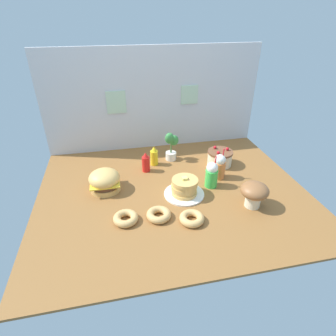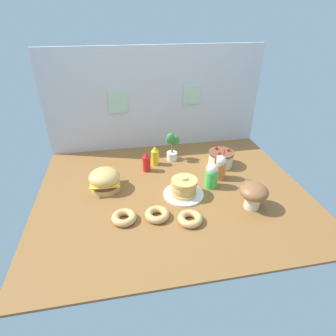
{
  "view_description": "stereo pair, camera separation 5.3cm",
  "coord_description": "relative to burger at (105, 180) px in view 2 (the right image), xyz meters",
  "views": [
    {
      "loc": [
        -0.45,
        -1.93,
        1.4
      ],
      "look_at": [
        -0.01,
        0.14,
        0.16
      ],
      "focal_mm": 29.16,
      "sensor_mm": 36.0,
      "label": 1
    },
    {
      "loc": [
        -0.4,
        -1.94,
        1.4
      ],
      "look_at": [
        -0.01,
        0.14,
        0.16
      ],
      "focal_mm": 29.16,
      "sensor_mm": 36.0,
      "label": 2
    }
  ],
  "objects": [
    {
      "name": "back_wall",
      "position": [
        0.58,
        0.8,
        0.45
      ],
      "size": [
        2.33,
        0.04,
        1.1
      ],
      "color": "silver",
      "rests_on": "ground_plane"
    },
    {
      "name": "donut_pink_glaze",
      "position": [
        0.14,
        -0.46,
        -0.06
      ],
      "size": [
        0.19,
        0.19,
        0.06
      ],
      "color": "tan",
      "rests_on": "ground_plane"
    },
    {
      "name": "ground_plane",
      "position": [
        0.58,
        -0.15,
        -0.1
      ],
      "size": [
        2.33,
        1.9,
        0.02
      ],
      "primitive_type": "cube",
      "color": "brown"
    },
    {
      "name": "orange_float_cup",
      "position": [
        1.06,
        -0.02,
        0.03
      ],
      "size": [
        0.11,
        0.11,
        0.31
      ],
      "color": "orange",
      "rests_on": "ground_plane"
    },
    {
      "name": "pancake_stack",
      "position": [
        0.67,
        -0.22,
        -0.02
      ],
      "size": [
        0.35,
        0.35,
        0.18
      ],
      "color": "white",
      "rests_on": "ground_plane"
    },
    {
      "name": "ketchup_bottle",
      "position": [
        0.4,
        0.24,
        0.0
      ],
      "size": [
        0.08,
        0.08,
        0.2
      ],
      "color": "red",
      "rests_on": "ground_plane"
    },
    {
      "name": "donut_chocolate",
      "position": [
        0.4,
        -0.47,
        -0.06
      ],
      "size": [
        0.19,
        0.19,
        0.06
      ],
      "color": "tan",
      "rests_on": "ground_plane"
    },
    {
      "name": "mushroom_stool",
      "position": [
        1.17,
        -0.49,
        0.04
      ],
      "size": [
        0.23,
        0.23,
        0.21
      ],
      "color": "beige",
      "rests_on": "ground_plane"
    },
    {
      "name": "cream_soda_cup",
      "position": [
        0.94,
        -0.14,
        0.03
      ],
      "size": [
        0.11,
        0.11,
        0.31
      ],
      "color": "green",
      "rests_on": "ground_plane"
    },
    {
      "name": "layer_cake",
      "position": [
        1.16,
        0.22,
        -0.01
      ],
      "size": [
        0.26,
        0.26,
        0.19
      ],
      "color": "beige",
      "rests_on": "ground_plane"
    },
    {
      "name": "burger",
      "position": [
        0.0,
        0.0,
        0.0
      ],
      "size": [
        0.27,
        0.27,
        0.2
      ],
      "color": "#DBA859",
      "rests_on": "ground_plane"
    },
    {
      "name": "donut_vanilla",
      "position": [
        0.63,
        -0.57,
        -0.06
      ],
      "size": [
        0.19,
        0.19,
        0.06
      ],
      "color": "tan",
      "rests_on": "ground_plane"
    },
    {
      "name": "mustard_bottle",
      "position": [
        0.5,
        0.36,
        0.0
      ],
      "size": [
        0.08,
        0.08,
        0.2
      ],
      "color": "yellow",
      "rests_on": "ground_plane"
    },
    {
      "name": "potted_plant",
      "position": [
        0.69,
        0.43,
        0.07
      ],
      "size": [
        0.15,
        0.12,
        0.31
      ],
      "color": "white",
      "rests_on": "ground_plane"
    }
  ]
}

